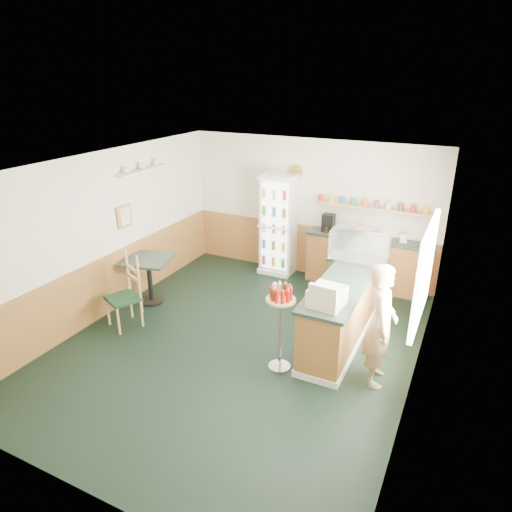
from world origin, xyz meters
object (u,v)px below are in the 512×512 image
Objects in this scene: drinks_fridge at (278,225)px; cafe_table at (149,272)px; condiment_stand at (281,313)px; cafe_chair at (126,287)px; shopkeeper at (380,325)px; cash_register at (327,297)px; display_case at (359,247)px.

drinks_fridge reaches higher than cafe_table.
condiment_stand is at bearing -15.53° from cafe_table.
condiment_stand is 2.70m from cafe_chair.
cafe_table is (-4.10, 0.49, -0.26)m from shopkeeper.
cash_register is 3.49m from cafe_table.
condiment_stand is (1.35, -3.02, -0.15)m from drinks_fridge.
drinks_fridge is at bearing 32.16° from shopkeeper.
cafe_chair is (-3.25, -0.18, -0.49)m from cash_register.
condiment_stand is 1.01× the size of cafe_chair.
cafe_table is at bearing 164.47° from condiment_stand.
display_case reaches higher than cafe_chair.
display_case is 3.63m from cafe_table.
shopkeeper is (0.70, 0.09, -0.29)m from cash_register.
shopkeeper is 3.96m from cafe_chair.
cafe_table is (-2.84, 0.79, -0.27)m from condiment_stand.
condiment_stand is at bearing 23.45° from cafe_chair.
shopkeeper reaches higher than cafe_chair.
drinks_fridge is at bearing 90.00° from cafe_chair.
display_case reaches higher than condiment_stand.
display_case is at bearing -31.51° from drinks_fridge.
cafe_table is (-1.49, -2.23, -0.42)m from drinks_fridge.
cafe_table is (-3.40, 0.58, -0.54)m from cash_register.
shopkeeper is at bearing -65.70° from display_case.
shopkeeper is at bearing -6.83° from cafe_table.
drinks_fridge is 2.23× the size of display_case.
display_case reaches higher than cafe_table.
shopkeeper is at bearing 11.85° from cash_register.
shopkeeper is (2.61, -2.72, -0.17)m from drinks_fridge.
cafe_chair is (-2.69, 0.04, -0.21)m from condiment_stand.
condiment_stand reaches higher than cafe_table.
display_case is 0.73× the size of cafe_chair.
shopkeeper is 4.14m from cafe_table.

